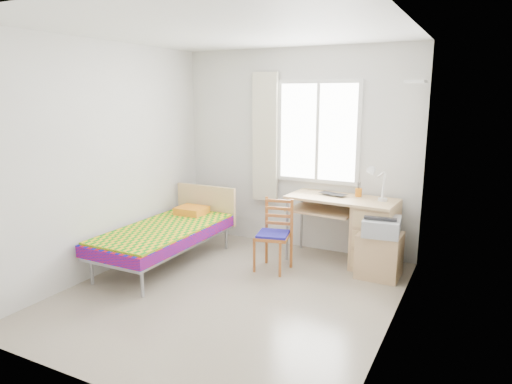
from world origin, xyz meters
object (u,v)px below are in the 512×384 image
(desk, at_px, (369,231))
(cabinet, at_px, (379,255))
(bed, at_px, (169,232))
(printer, at_px, (382,226))
(chair, at_px, (275,230))

(desk, distance_m, cabinet, 0.37)
(bed, bearing_deg, cabinet, 17.28)
(bed, relative_size, desk, 1.42)
(bed, xyz_separation_m, printer, (2.38, 0.70, 0.21))
(cabinet, distance_m, printer, 0.35)
(desk, distance_m, printer, 0.39)
(desk, xyz_separation_m, chair, (-0.96, -0.58, 0.04))
(printer, bearing_deg, cabinet, 116.86)
(chair, relative_size, cabinet, 1.66)
(desk, bearing_deg, printer, -52.06)
(chair, relative_size, printer, 1.73)
(desk, relative_size, printer, 2.74)
(chair, bearing_deg, cabinet, 1.92)
(printer, bearing_deg, chair, -172.31)
(desk, height_order, chair, chair)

